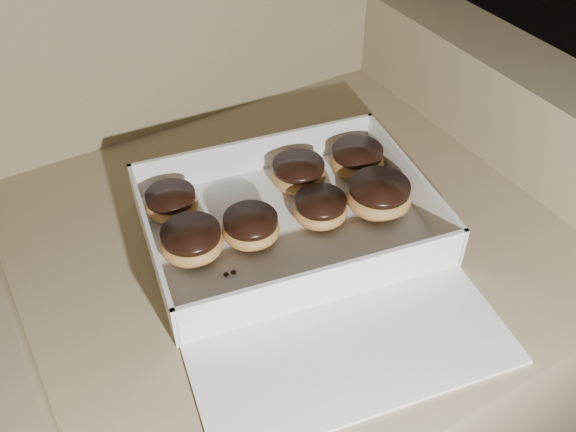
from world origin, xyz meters
The scene contains 14 objects.
floor centered at (0.00, 0.00, 0.00)m, with size 4.50×4.50×0.00m, color black.
armchair centered at (-0.40, -0.14, 0.31)m, with size 0.94×0.79×0.98m.
bakery_box centered at (-0.40, -0.27, 0.45)m, with size 0.44×0.49×0.06m.
donut_a centered at (-0.52, -0.13, 0.47)m, with size 0.07×0.07×0.04m.
donut_b centered at (-0.27, -0.26, 0.47)m, with size 0.09×0.09×0.04m.
donut_c centered at (-0.45, -0.22, 0.47)m, with size 0.08×0.08×0.04m.
donut_d centered at (-0.53, -0.21, 0.47)m, with size 0.08×0.08×0.04m.
donut_e centered at (-0.25, -0.17, 0.47)m, with size 0.08×0.08×0.04m.
donut_f centered at (-0.35, -0.24, 0.47)m, with size 0.07×0.07×0.04m.
donut_g centered at (-0.34, -0.16, 0.47)m, with size 0.08×0.08×0.04m.
crumb_a centered at (-0.50, -0.27, 0.45)m, with size 0.01×0.01×0.00m, color black.
crumb_b centered at (-0.51, -0.27, 0.45)m, with size 0.01×0.01×0.00m, color black.
crumb_c centered at (-0.37, -0.24, 0.45)m, with size 0.01×0.01×0.00m, color black.
crumb_d centered at (-0.35, -0.34, 0.45)m, with size 0.01×0.01×0.00m, color black.
Camera 1 is at (-0.71, -0.77, 1.03)m, focal length 40.00 mm.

